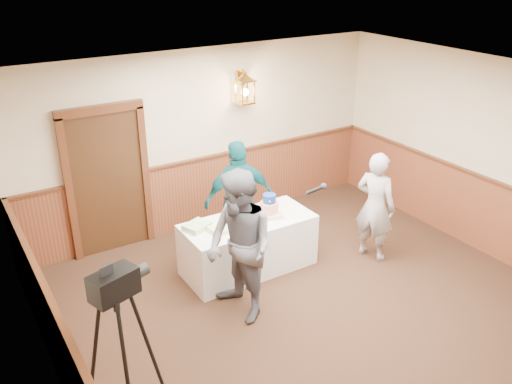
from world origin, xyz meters
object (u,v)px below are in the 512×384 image
(interviewer, at_px, (240,247))
(tv_camera_rig, at_px, (123,358))
(sheet_cake_yellow, at_px, (222,229))
(sheet_cake_green, at_px, (197,226))
(tiered_cake, at_px, (269,208))
(display_table, at_px, (248,245))
(assistant_p, at_px, (239,199))
(baker, at_px, (375,206))

(interviewer, relative_size, tv_camera_rig, 1.13)
(sheet_cake_yellow, xyz_separation_m, sheet_cake_green, (-0.25, 0.23, 0.00))
(tiered_cake, distance_m, tv_camera_rig, 3.13)
(display_table, xyz_separation_m, sheet_cake_green, (-0.69, 0.15, 0.41))
(interviewer, bearing_deg, tv_camera_rig, -66.52)
(display_table, xyz_separation_m, assistant_p, (0.12, 0.45, 0.49))
(tiered_cake, distance_m, sheet_cake_yellow, 0.76)
(assistant_p, bearing_deg, baker, 155.33)
(sheet_cake_yellow, height_order, interviewer, interviewer)
(sheet_cake_yellow, xyz_separation_m, interviewer, (-0.18, -0.76, 0.15))
(display_table, xyz_separation_m, sheet_cake_yellow, (-0.43, -0.07, 0.41))
(assistant_p, bearing_deg, display_table, 85.16)
(sheet_cake_yellow, distance_m, sheet_cake_green, 0.34)
(sheet_cake_yellow, relative_size, assistant_p, 0.19)
(sheet_cake_yellow, relative_size, sheet_cake_green, 1.01)
(interviewer, bearing_deg, sheet_cake_green, -178.77)
(tiered_cake, bearing_deg, baker, -24.39)
(tiered_cake, bearing_deg, assistant_p, 111.82)
(interviewer, xyz_separation_m, assistant_p, (0.74, 1.29, -0.07))
(baker, bearing_deg, interviewer, 74.51)
(sheet_cake_yellow, bearing_deg, assistant_p, 43.20)
(tv_camera_rig, bearing_deg, sheet_cake_green, 30.37)
(sheet_cake_yellow, distance_m, assistant_p, 0.77)
(sheet_cake_yellow, distance_m, interviewer, 0.80)
(baker, xyz_separation_m, assistant_p, (-1.56, 1.10, 0.06))
(display_table, xyz_separation_m, baker, (1.69, -0.65, 0.42))
(display_table, relative_size, assistant_p, 1.04)
(sheet_cake_yellow, relative_size, interviewer, 0.17)
(baker, relative_size, assistant_p, 0.93)
(tiered_cake, height_order, interviewer, interviewer)
(tiered_cake, height_order, baker, baker)
(display_table, relative_size, sheet_cake_green, 5.61)
(display_table, bearing_deg, sheet_cake_green, 167.61)
(sheet_cake_yellow, xyz_separation_m, assistant_p, (0.56, 0.53, 0.08))
(sheet_cake_yellow, bearing_deg, interviewer, -103.36)
(tiered_cake, distance_m, assistant_p, 0.52)
(tiered_cake, xyz_separation_m, assistant_p, (-0.19, 0.48, -0.01))
(tiered_cake, xyz_separation_m, interviewer, (-0.93, -0.80, 0.06))
(assistant_p, relative_size, tv_camera_rig, 1.04)
(interviewer, height_order, baker, interviewer)
(tiered_cake, relative_size, assistant_p, 0.22)
(interviewer, bearing_deg, tiered_cake, 127.65)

